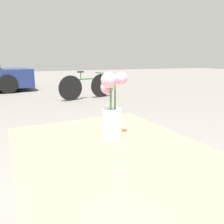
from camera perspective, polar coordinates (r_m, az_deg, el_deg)
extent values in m
cube|color=tan|center=(0.86, 0.75, -11.07)|extent=(0.78, 1.01, 0.03)
cylinder|color=tan|center=(1.34, -20.89, -20.56)|extent=(0.05, 0.05, 0.72)
cylinder|color=tan|center=(1.49, 3.72, -15.82)|extent=(0.05, 0.05, 0.72)
cylinder|color=silver|center=(0.96, 0.00, -3.07)|extent=(0.09, 0.09, 0.13)
cylinder|color=silver|center=(0.97, 0.00, -4.58)|extent=(0.08, 0.08, 0.07)
cylinder|color=#337038|center=(0.95, 0.79, 0.57)|extent=(0.01, 0.01, 0.24)
sphere|color=#CC99C6|center=(0.94, 2.38, 8.75)|extent=(0.05, 0.05, 0.05)
cylinder|color=#337038|center=(0.96, -0.35, -0.58)|extent=(0.01, 0.01, 0.20)
sphere|color=#CC99C6|center=(0.96, -1.30, 6.41)|extent=(0.06, 0.06, 0.06)
cylinder|color=#337038|center=(0.93, -0.30, 0.19)|extent=(0.01, 0.01, 0.23)
sphere|color=#CC99C6|center=(0.89, -0.90, 8.34)|extent=(0.06, 0.06, 0.06)
cylinder|color=orange|center=(1.55, 21.31, -21.81)|extent=(0.03, 0.03, 0.43)
cylinder|color=black|center=(5.91, -10.76, 6.14)|extent=(0.66, 0.18, 0.66)
cylinder|color=black|center=(6.36, -2.83, 6.90)|extent=(0.66, 0.18, 0.66)
cube|color=#2D6633|center=(6.10, -6.70, 8.56)|extent=(0.85, 0.22, 0.03)
cylinder|color=#2D6633|center=(6.01, -8.20, 9.39)|extent=(0.02, 0.02, 0.20)
cube|color=black|center=(6.00, -8.23, 10.34)|extent=(0.17, 0.09, 0.04)
cube|color=#2D6633|center=(6.31, -3.24, 10.16)|extent=(0.14, 0.44, 0.02)
cylinder|color=black|center=(7.80, -25.56, 6.60)|extent=(0.62, 0.26, 0.60)
cylinder|color=black|center=(9.34, -26.48, 7.48)|extent=(0.62, 0.26, 0.60)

